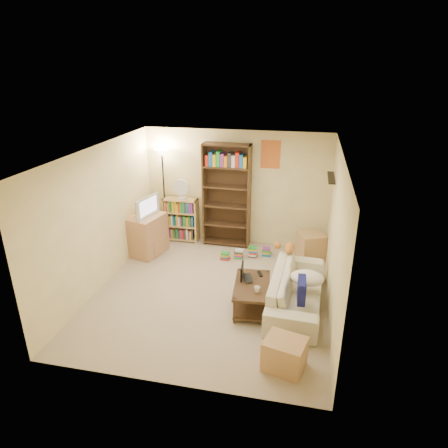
# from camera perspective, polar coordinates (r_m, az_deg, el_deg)

# --- Properties ---
(room) EXTENTS (4.50, 4.54, 2.52)m
(room) POSITION_cam_1_polar(r_m,az_deg,el_deg) (6.49, -1.86, 2.68)
(room) COLOR tan
(room) RESTS_ON ground
(sofa) EXTENTS (2.13, 1.00, 0.60)m
(sofa) POSITION_cam_1_polar(r_m,az_deg,el_deg) (6.77, 10.32, -9.22)
(sofa) COLOR beige
(sofa) RESTS_ON ground
(navy_pillow) EXTENTS (0.14, 0.40, 0.35)m
(navy_pillow) POSITION_cam_1_polar(r_m,az_deg,el_deg) (6.25, 11.02, -9.23)
(navy_pillow) COLOR navy
(navy_pillow) RESTS_ON sofa
(cream_blanket) EXTENTS (0.55, 0.39, 0.24)m
(cream_blanket) POSITION_cam_1_polar(r_m,az_deg,el_deg) (6.70, 11.75, -7.57)
(cream_blanket) COLOR white
(cream_blanket) RESTS_ON sofa
(tabby_cat) EXTENTS (0.47, 0.19, 0.16)m
(tabby_cat) POSITION_cam_1_polar(r_m,az_deg,el_deg) (7.31, 9.04, -3.30)
(tabby_cat) COLOR #BF6E28
(tabby_cat) RESTS_ON sofa
(coffee_table) EXTENTS (0.65, 1.06, 0.45)m
(coffee_table) POSITION_cam_1_polar(r_m,az_deg,el_deg) (6.62, 4.00, -9.71)
(coffee_table) COLOR #432B19
(coffee_table) RESTS_ON ground
(laptop) EXTENTS (0.44, 0.39, 0.03)m
(laptop) POSITION_cam_1_polar(r_m,az_deg,el_deg) (6.68, 3.85, -7.71)
(laptop) COLOR black
(laptop) RESTS_ON coffee_table
(laptop_screen) EXTENTS (0.04, 0.34, 0.23)m
(laptop_screen) POSITION_cam_1_polar(r_m,az_deg,el_deg) (6.63, 2.60, -6.72)
(laptop_screen) COLOR white
(laptop_screen) RESTS_ON laptop
(mug) EXTENTS (0.15, 0.15, 0.09)m
(mug) POSITION_cam_1_polar(r_m,az_deg,el_deg) (6.31, 4.73, -9.30)
(mug) COLOR white
(mug) RESTS_ON coffee_table
(tv_remote) EXTENTS (0.12, 0.19, 0.02)m
(tv_remote) POSITION_cam_1_polar(r_m,az_deg,el_deg) (6.82, 5.16, -7.09)
(tv_remote) COLOR black
(tv_remote) RESTS_ON coffee_table
(tv_stand) EXTENTS (0.74, 0.90, 0.84)m
(tv_stand) POSITION_cam_1_polar(r_m,az_deg,el_deg) (8.53, -10.93, -1.51)
(tv_stand) COLOR tan
(tv_stand) RESTS_ON ground
(television) EXTENTS (0.78, 0.45, 0.43)m
(television) POSITION_cam_1_polar(r_m,az_deg,el_deg) (8.30, -11.24, 2.50)
(television) COLOR black
(television) RESTS_ON tv_stand
(tall_bookshelf) EXTENTS (1.02, 0.36, 2.24)m
(tall_bookshelf) POSITION_cam_1_polar(r_m,az_deg,el_deg) (8.54, 0.38, 4.41)
(tall_bookshelf) COLOR #46331B
(tall_bookshelf) RESTS_ON ground
(short_bookshelf) EXTENTS (0.77, 0.32, 0.99)m
(short_bookshelf) POSITION_cam_1_polar(r_m,az_deg,el_deg) (9.04, -6.16, 0.64)
(short_bookshelf) COLOR tan
(short_bookshelf) RESTS_ON ground
(desk_fan) EXTENTS (0.35, 0.20, 0.46)m
(desk_fan) POSITION_cam_1_polar(r_m,az_deg,el_deg) (8.74, -6.10, 4.96)
(desk_fan) COLOR silver
(desk_fan) RESTS_ON short_bookshelf
(floor_lamp) EXTENTS (0.35, 0.35, 2.07)m
(floor_lamp) POSITION_cam_1_polar(r_m,az_deg,el_deg) (8.82, -8.75, 7.86)
(floor_lamp) COLOR black
(floor_lamp) RESTS_ON ground
(side_table) EXTENTS (0.63, 0.63, 0.55)m
(side_table) POSITION_cam_1_polar(r_m,az_deg,el_deg) (8.41, 12.27, -3.08)
(side_table) COLOR tan
(side_table) RESTS_ON ground
(end_cabinet) EXTENTS (0.61, 0.55, 0.43)m
(end_cabinet) POSITION_cam_1_polar(r_m,az_deg,el_deg) (5.57, 8.64, -17.91)
(end_cabinet) COLOR tan
(end_cabinet) RESTS_ON ground
(book_stacks) EXTENTS (1.00, 0.51, 0.23)m
(book_stacks) POSITION_cam_1_polar(r_m,az_deg,el_deg) (8.33, 3.24, -4.17)
(book_stacks) COLOR red
(book_stacks) RESTS_ON ground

